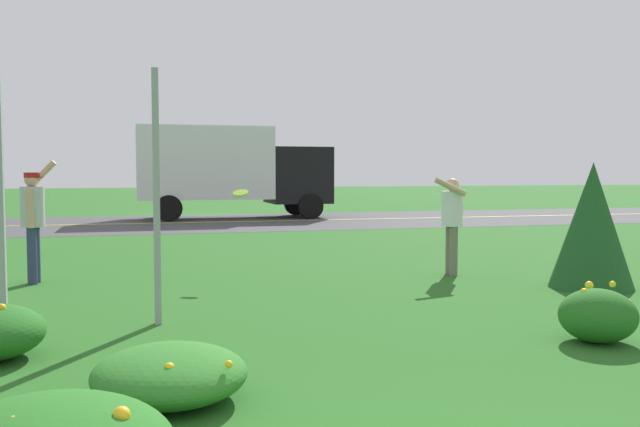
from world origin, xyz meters
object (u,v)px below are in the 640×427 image
object	(u,v)px
box_truck_black	(230,167)
person_catcher_white_shirt	(452,217)
sign_post_near_path	(0,192)
person_thrower_red_cap_gray_shirt	(33,216)
sign_post_by_roadside	(156,197)
frisbee_lime	(241,193)

from	to	relation	value
box_truck_black	person_catcher_white_shirt	bearing A→B (deg)	-83.80
sign_post_near_path	person_catcher_white_shirt	bearing A→B (deg)	22.28
sign_post_near_path	person_thrower_red_cap_gray_shirt	xyz separation A→B (m)	(-0.14, 3.41, -0.44)
person_catcher_white_shirt	person_thrower_red_cap_gray_shirt	bearing A→B (deg)	172.16
sign_post_near_path	box_truck_black	distance (m)	17.45
person_thrower_red_cap_gray_shirt	box_truck_black	distance (m)	14.26
sign_post_by_roadside	frisbee_lime	xyz separation A→B (m)	(1.37, 2.94, -0.05)
sign_post_by_roadside	person_thrower_red_cap_gray_shirt	size ratio (longest dim) A/B	1.51
person_catcher_white_shirt	box_truck_black	size ratio (longest dim) A/B	0.23
person_catcher_white_shirt	box_truck_black	xyz separation A→B (m)	(-1.55, 14.28, 0.88)
person_catcher_white_shirt	frisbee_lime	world-z (taller)	person_catcher_white_shirt
person_catcher_white_shirt	frisbee_lime	size ratio (longest dim) A/B	6.16
frisbee_lime	box_truck_black	bearing A→B (deg)	82.74
sign_post_by_roadside	person_catcher_white_shirt	distance (m)	5.27
person_thrower_red_cap_gray_shirt	frisbee_lime	xyz separation A→B (m)	(3.03, -0.33, 0.32)
sign_post_by_roadside	frisbee_lime	world-z (taller)	sign_post_by_roadside
person_thrower_red_cap_gray_shirt	person_catcher_white_shirt	world-z (taller)	person_thrower_red_cap_gray_shirt
sign_post_by_roadside	person_thrower_red_cap_gray_shirt	world-z (taller)	sign_post_by_roadside
person_thrower_red_cap_gray_shirt	frisbee_lime	bearing A→B (deg)	-6.19
sign_post_near_path	person_catcher_white_shirt	world-z (taller)	sign_post_near_path
person_thrower_red_cap_gray_shirt	person_catcher_white_shirt	distance (m)	6.39
sign_post_near_path	person_thrower_red_cap_gray_shirt	bearing A→B (deg)	92.38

